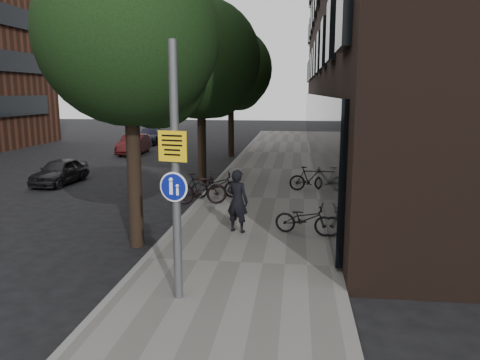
% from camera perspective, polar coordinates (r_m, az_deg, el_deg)
% --- Properties ---
extents(ground, '(120.00, 120.00, 0.00)m').
position_cam_1_polar(ground, '(7.92, -4.85, -19.15)').
color(ground, black).
rests_on(ground, ground).
extents(sidewalk, '(4.50, 60.00, 0.12)m').
position_cam_1_polar(sidewalk, '(17.21, 2.75, -2.36)').
color(sidewalk, slate).
rests_on(sidewalk, ground).
extents(curb_edge, '(0.15, 60.00, 0.13)m').
position_cam_1_polar(curb_edge, '(17.51, -4.62, -2.14)').
color(curb_edge, slate).
rests_on(curb_edge, ground).
extents(building_right_dark_brick, '(12.00, 40.00, 18.00)m').
position_cam_1_polar(building_right_dark_brick, '(30.00, 21.74, 19.67)').
color(building_right_dark_brick, black).
rests_on(building_right_dark_brick, ground).
extents(street_tree_near, '(4.40, 4.40, 7.50)m').
position_cam_1_polar(street_tree_near, '(12.10, -12.83, 15.98)').
color(street_tree_near, black).
rests_on(street_tree_near, ground).
extents(street_tree_mid, '(5.00, 5.00, 7.80)m').
position_cam_1_polar(street_tree_mid, '(20.29, -4.53, 13.96)').
color(street_tree_mid, black).
rests_on(street_tree_mid, ground).
extents(street_tree_far, '(5.00, 5.00, 7.80)m').
position_cam_1_polar(street_tree_far, '(29.16, -0.94, 12.98)').
color(street_tree_far, black).
rests_on(street_tree_far, ground).
extents(signpost, '(0.54, 0.16, 4.71)m').
position_cam_1_polar(signpost, '(8.48, -7.85, 0.80)').
color(signpost, '#595B5E').
rests_on(signpost, sidewalk).
extents(pedestrian, '(0.75, 0.62, 1.75)m').
position_cam_1_polar(pedestrian, '(12.84, -0.33, -2.57)').
color(pedestrian, black).
rests_on(pedestrian, sidewalk).
extents(parked_bike_facade_near, '(1.73, 0.94, 0.86)m').
position_cam_1_polar(parked_bike_facade_near, '(12.85, 7.91, -4.71)').
color(parked_bike_facade_near, black).
rests_on(parked_bike_facade_near, sidewalk).
extents(parked_bike_facade_far, '(1.62, 0.52, 0.96)m').
position_cam_1_polar(parked_bike_facade_far, '(18.50, 8.51, 0.16)').
color(parked_bike_facade_far, black).
rests_on(parked_bike_facade_far, sidewalk).
extents(parked_bike_curb_near, '(1.93, 1.09, 0.96)m').
position_cam_1_polar(parked_bike_curb_near, '(17.06, -2.95, -0.62)').
color(parked_bike_curb_near, black).
rests_on(parked_bike_curb_near, sidewalk).
extents(parked_bike_curb_far, '(1.88, 0.86, 1.09)m').
position_cam_1_polar(parked_bike_curb_far, '(16.15, -4.84, -1.06)').
color(parked_bike_curb_far, black).
rests_on(parked_bike_curb_far, sidewalk).
extents(parked_car_near, '(1.51, 3.32, 1.11)m').
position_cam_1_polar(parked_car_near, '(21.71, -21.11, 0.99)').
color(parked_car_near, black).
rests_on(parked_car_near, ground).
extents(parked_car_mid, '(1.52, 3.87, 1.26)m').
position_cam_1_polar(parked_car_mid, '(30.97, -12.80, 4.27)').
color(parked_car_mid, '#511718').
rests_on(parked_car_mid, ground).
extents(parked_car_far, '(1.85, 4.34, 1.25)m').
position_cam_1_polar(parked_car_far, '(36.95, -10.89, 5.33)').
color(parked_car_far, black).
rests_on(parked_car_far, ground).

